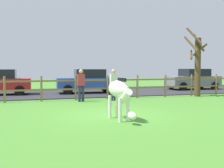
{
  "coord_description": "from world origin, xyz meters",
  "views": [
    {
      "loc": [
        -3.24,
        -10.14,
        1.78
      ],
      "look_at": [
        0.41,
        1.21,
        1.06
      ],
      "focal_mm": 46.48,
      "sensor_mm": 36.0,
      "label": 1
    }
  ],
  "objects_px": {
    "bare_tree": "(197,63)",
    "visitor_left_of_tree": "(114,83)",
    "parked_car_blue": "(88,81)",
    "parked_car_grey": "(193,79)",
    "zebra": "(120,92)",
    "visitor_right_of_tree": "(81,84)"
  },
  "relations": [
    {
      "from": "visitor_left_of_tree",
      "to": "visitor_right_of_tree",
      "type": "xyz_separation_m",
      "value": [
        -1.72,
        0.02,
        0.0
      ]
    },
    {
      "from": "bare_tree",
      "to": "zebra",
      "type": "relative_size",
      "value": 2.11
    },
    {
      "from": "parked_car_grey",
      "to": "bare_tree",
      "type": "bearing_deg",
      "value": -120.98
    },
    {
      "from": "zebra",
      "to": "parked_car_grey",
      "type": "bearing_deg",
      "value": 46.76
    },
    {
      "from": "zebra",
      "to": "parked_car_grey",
      "type": "relative_size",
      "value": 0.48
    },
    {
      "from": "visitor_right_of_tree",
      "to": "zebra",
      "type": "bearing_deg",
      "value": -88.15
    },
    {
      "from": "zebra",
      "to": "parked_car_blue",
      "type": "relative_size",
      "value": 0.47
    },
    {
      "from": "parked_car_grey",
      "to": "parked_car_blue",
      "type": "distance_m",
      "value": 8.34
    },
    {
      "from": "parked_car_grey",
      "to": "visitor_left_of_tree",
      "type": "distance_m",
      "value": 9.23
    },
    {
      "from": "zebra",
      "to": "visitor_right_of_tree",
      "type": "relative_size",
      "value": 1.18
    },
    {
      "from": "bare_tree",
      "to": "visitor_left_of_tree",
      "type": "height_order",
      "value": "bare_tree"
    },
    {
      "from": "parked_car_blue",
      "to": "visitor_left_of_tree",
      "type": "distance_m",
      "value": 4.21
    },
    {
      "from": "zebra",
      "to": "visitor_left_of_tree",
      "type": "bearing_deg",
      "value": 73.9
    },
    {
      "from": "zebra",
      "to": "visitor_left_of_tree",
      "type": "relative_size",
      "value": 1.18
    },
    {
      "from": "visitor_right_of_tree",
      "to": "visitor_left_of_tree",
      "type": "bearing_deg",
      "value": -0.74
    },
    {
      "from": "bare_tree",
      "to": "parked_car_grey",
      "type": "relative_size",
      "value": 1.02
    },
    {
      "from": "zebra",
      "to": "parked_car_grey",
      "type": "xyz_separation_m",
      "value": [
        9.48,
        10.08,
        -0.08
      ]
    },
    {
      "from": "bare_tree",
      "to": "parked_car_grey",
      "type": "height_order",
      "value": "bare_tree"
    },
    {
      "from": "bare_tree",
      "to": "parked_car_blue",
      "type": "bearing_deg",
      "value": 147.36
    },
    {
      "from": "zebra",
      "to": "parked_car_blue",
      "type": "height_order",
      "value": "parked_car_blue"
    },
    {
      "from": "parked_car_grey",
      "to": "parked_car_blue",
      "type": "bearing_deg",
      "value": -176.34
    },
    {
      "from": "bare_tree",
      "to": "visitor_left_of_tree",
      "type": "distance_m",
      "value": 5.52
    }
  ]
}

